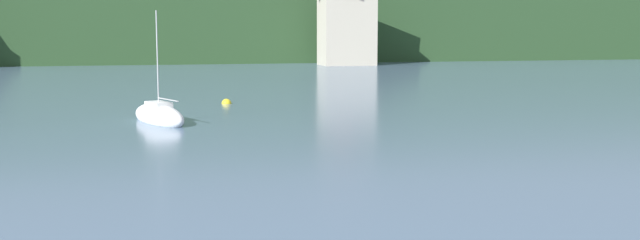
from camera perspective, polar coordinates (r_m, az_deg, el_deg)
wooded_hillside at (r=125.17m, az=-21.80°, el=7.22°), size 352.00×55.53×26.88m
shore_building_westcentral at (r=90.37m, az=2.08°, el=7.42°), size 6.63×4.94×10.29m
sailboat_far_2 at (r=35.98m, az=-12.30°, el=0.30°), size 2.99×4.91×5.64m
mooring_buoy_far at (r=44.40m, az=-7.21°, el=1.26°), size 0.58×0.58×0.58m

